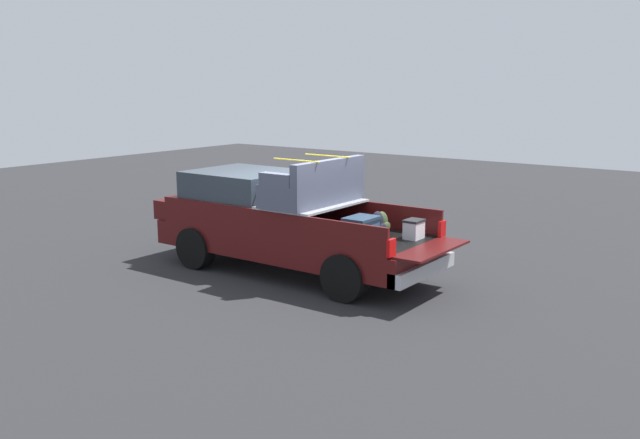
{
  "coord_description": "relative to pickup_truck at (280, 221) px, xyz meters",
  "views": [
    {
      "loc": [
        -7.89,
        9.97,
        3.57
      ],
      "look_at": [
        -0.6,
        0.0,
        1.1
      ],
      "focal_mm": 38.72,
      "sensor_mm": 36.0,
      "label": 1
    }
  ],
  "objects": [
    {
      "name": "trash_can",
      "position": [
        2.38,
        -0.98,
        -0.47
      ],
      "size": [
        0.6,
        0.6,
        0.98
      ],
      "color": "#2D2D33",
      "rests_on": "ground_plane"
    },
    {
      "name": "ground_plane",
      "position": [
        -0.35,
        -0.0,
        -0.97
      ],
      "size": [
        40.0,
        40.0,
        0.0
      ],
      "primitive_type": "plane",
      "color": "#262628"
    },
    {
      "name": "pickup_truck",
      "position": [
        0.0,
        0.0,
        0.0
      ],
      "size": [
        6.05,
        2.07,
        2.23
      ],
      "color": "#470F0F",
      "rests_on": "ground_plane"
    }
  ]
}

